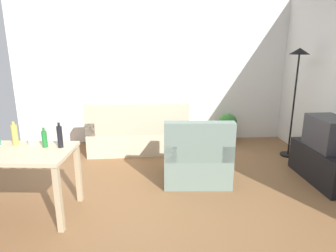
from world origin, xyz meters
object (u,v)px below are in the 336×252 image
(armchair, at_px, (196,158))
(bottle_green, at_px, (45,139))
(torchiere_lamp, at_px, (297,73))
(tv_stand, at_px, (324,165))
(potted_plant, at_px, (228,126))
(desk, at_px, (16,160))
(bottle_squat, at_px, (15,135))
(bottle_dark, at_px, (60,136))
(bottle_clear, at_px, (30,135))
(couch, at_px, (138,134))
(tv, at_px, (329,133))

(armchair, relative_size, bottle_green, 4.34)
(torchiere_lamp, bearing_deg, tv_stand, -90.00)
(potted_plant, bearing_deg, desk, -143.16)
(potted_plant, relative_size, bottle_squat, 2.08)
(potted_plant, distance_m, armchair, 1.83)
(potted_plant, bearing_deg, bottle_dark, -139.35)
(bottle_clear, xyz_separation_m, bottle_green, (0.18, -0.10, -0.02))
(couch, xyz_separation_m, bottle_clear, (-1.19, -1.77, 0.57))
(tv, distance_m, bottle_dark, 3.45)
(tv_stand, bearing_deg, torchiere_lamp, 0.00)
(tv_stand, bearing_deg, bottle_dark, 96.92)
(potted_plant, bearing_deg, bottle_clear, -144.54)
(desk, xyz_separation_m, bottle_green, (0.30, 0.10, 0.21))
(couch, relative_size, bottle_clear, 6.32)
(torchiere_lamp, bearing_deg, bottle_green, -159.05)
(torchiere_lamp, height_order, desk, torchiere_lamp)
(desk, relative_size, bottle_dark, 4.50)
(couch, distance_m, bottle_dark, 2.15)
(torchiere_lamp, distance_m, desk, 4.23)
(tv, xyz_separation_m, bottle_green, (-3.60, -0.39, 0.16))
(bottle_clear, bearing_deg, bottle_green, -27.53)
(desk, distance_m, bottle_clear, 0.32)
(desk, bearing_deg, tv_stand, 13.96)
(bottle_green, bearing_deg, torchiere_lamp, 20.95)
(bottle_squat, bearing_deg, tv, 4.14)
(potted_plant, bearing_deg, bottle_squat, -146.15)
(tv, bearing_deg, bottle_dark, 96.91)
(potted_plant, xyz_separation_m, bottle_squat, (-3.10, -2.08, 0.55))
(tv_stand, xyz_separation_m, bottle_green, (-3.59, -0.39, 0.62))
(couch, height_order, tv, same)
(tv, bearing_deg, torchiere_lamp, 0.21)
(bottle_green, relative_size, bottle_dark, 0.79)
(torchiere_lamp, xyz_separation_m, bottle_green, (-3.59, -1.38, -0.56))
(couch, relative_size, bottle_dark, 6.06)
(tv, relative_size, bottle_dark, 2.12)
(desk, relative_size, armchair, 1.31)
(desk, relative_size, bottle_squat, 4.66)
(couch, distance_m, potted_plant, 1.77)
(desk, bearing_deg, bottle_dark, 15.42)
(armchair, bearing_deg, tv_stand, 178.60)
(torchiere_lamp, relative_size, bottle_green, 8.08)
(tv_stand, bearing_deg, tv, -90.00)
(desk, xyz_separation_m, bottle_squat, (-0.06, 0.20, 0.23))
(tv, distance_m, desk, 3.92)
(couch, bearing_deg, bottle_squat, 52.39)
(tv_stand, xyz_separation_m, torchiere_lamp, (0.00, 0.99, 1.17))
(potted_plant, height_order, bottle_dark, bottle_dark)
(torchiere_lamp, xyz_separation_m, bottle_dark, (-3.42, -1.40, -0.53))
(desk, height_order, armchair, armchair)
(couch, distance_m, bottle_green, 2.19)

